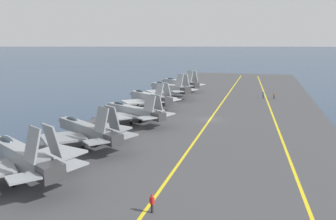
{
  "coord_description": "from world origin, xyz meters",
  "views": [
    {
      "loc": [
        -66.25,
        -9.55,
        15.16
      ],
      "look_at": [
        -5.28,
        6.93,
        2.9
      ],
      "focal_mm": 38.0,
      "sensor_mm": 36.0,
      "label": 1
    }
  ],
  "objects_px": {
    "crew_blue_vest": "(263,95)",
    "parked_jet_sixth": "(179,83)",
    "parked_jet_fourth": "(149,97)",
    "parked_jet_second": "(86,130)",
    "crew_brown_vest": "(274,95)",
    "parked_jet_nearest": "(21,156)",
    "crew_red_vest": "(152,202)",
    "parked_jet_fifth": "(169,88)",
    "parked_jet_third": "(133,111)"
  },
  "relations": [
    {
      "from": "crew_blue_vest",
      "to": "parked_jet_sixth",
      "type": "bearing_deg",
      "value": 71.11
    },
    {
      "from": "parked_jet_fourth",
      "to": "parked_jet_sixth",
      "type": "height_order",
      "value": "parked_jet_sixth"
    },
    {
      "from": "parked_jet_second",
      "to": "crew_brown_vest",
      "type": "height_order",
      "value": "parked_jet_second"
    },
    {
      "from": "parked_jet_nearest",
      "to": "parked_jet_fourth",
      "type": "bearing_deg",
      "value": 0.07
    },
    {
      "from": "parked_jet_second",
      "to": "crew_red_vest",
      "type": "height_order",
      "value": "parked_jet_second"
    },
    {
      "from": "parked_jet_fifth",
      "to": "parked_jet_second",
      "type": "bearing_deg",
      "value": -179.96
    },
    {
      "from": "parked_jet_nearest",
      "to": "crew_red_vest",
      "type": "xyz_separation_m",
      "value": [
        -3.17,
        -15.54,
        -1.87
      ]
    },
    {
      "from": "parked_jet_fifth",
      "to": "crew_red_vest",
      "type": "distance_m",
      "value": 63.45
    },
    {
      "from": "parked_jet_fourth",
      "to": "parked_jet_fifth",
      "type": "distance_m",
      "value": 14.94
    },
    {
      "from": "crew_blue_vest",
      "to": "crew_red_vest",
      "type": "height_order",
      "value": "crew_blue_vest"
    },
    {
      "from": "parked_jet_fifth",
      "to": "crew_red_vest",
      "type": "xyz_separation_m",
      "value": [
        -61.63,
        -14.96,
        -1.79
      ]
    },
    {
      "from": "crew_blue_vest",
      "to": "crew_red_vest",
      "type": "xyz_separation_m",
      "value": [
        -67.96,
        8.95,
        -0.03
      ]
    },
    {
      "from": "parked_jet_second",
      "to": "parked_jet_nearest",
      "type": "bearing_deg",
      "value": 177.4
    },
    {
      "from": "parked_jet_third",
      "to": "parked_jet_fourth",
      "type": "bearing_deg",
      "value": 6.75
    },
    {
      "from": "parked_jet_second",
      "to": "parked_jet_sixth",
      "type": "height_order",
      "value": "parked_jet_second"
    },
    {
      "from": "crew_brown_vest",
      "to": "crew_blue_vest",
      "type": "distance_m",
      "value": 2.77
    },
    {
      "from": "parked_jet_nearest",
      "to": "parked_jet_third",
      "type": "bearing_deg",
      "value": -3.34
    },
    {
      "from": "parked_jet_fifth",
      "to": "parked_jet_sixth",
      "type": "distance_m",
      "value": 14.78
    },
    {
      "from": "parked_jet_nearest",
      "to": "parked_jet_sixth",
      "type": "height_order",
      "value": "parked_jet_nearest"
    },
    {
      "from": "parked_jet_nearest",
      "to": "crew_red_vest",
      "type": "relative_size",
      "value": 9.05
    },
    {
      "from": "parked_jet_fourth",
      "to": "crew_red_vest",
      "type": "distance_m",
      "value": 49.26
    },
    {
      "from": "parked_jet_sixth",
      "to": "crew_red_vest",
      "type": "bearing_deg",
      "value": -168.39
    },
    {
      "from": "parked_jet_second",
      "to": "parked_jet_fourth",
      "type": "xyz_separation_m",
      "value": [
        30.29,
        0.65,
        -0.06
      ]
    },
    {
      "from": "parked_jet_fifth",
      "to": "crew_blue_vest",
      "type": "bearing_deg",
      "value": -75.18
    },
    {
      "from": "parked_jet_nearest",
      "to": "parked_jet_fourth",
      "type": "relative_size",
      "value": 1.08
    },
    {
      "from": "parked_jet_nearest",
      "to": "crew_red_vest",
      "type": "height_order",
      "value": "parked_jet_nearest"
    },
    {
      "from": "parked_jet_nearest",
      "to": "crew_brown_vest",
      "type": "xyz_separation_m",
      "value": [
        64.76,
        -27.26,
        -1.91
      ]
    },
    {
      "from": "parked_jet_sixth",
      "to": "crew_red_vest",
      "type": "relative_size",
      "value": 9.05
    },
    {
      "from": "parked_jet_nearest",
      "to": "parked_jet_third",
      "type": "relative_size",
      "value": 0.98
    },
    {
      "from": "crew_blue_vest",
      "to": "parked_jet_fourth",
      "type": "bearing_deg",
      "value": 130.89
    },
    {
      "from": "crew_brown_vest",
      "to": "crew_blue_vest",
      "type": "bearing_deg",
      "value": 89.38
    },
    {
      "from": "parked_jet_second",
      "to": "parked_jet_third",
      "type": "relative_size",
      "value": 0.99
    },
    {
      "from": "crew_blue_vest",
      "to": "crew_red_vest",
      "type": "relative_size",
      "value": 1.03
    },
    {
      "from": "parked_jet_sixth",
      "to": "crew_brown_vest",
      "type": "bearing_deg",
      "value": -107.16
    },
    {
      "from": "parked_jet_fourth",
      "to": "crew_brown_vest",
      "type": "height_order",
      "value": "parked_jet_fourth"
    },
    {
      "from": "parked_jet_fourth",
      "to": "crew_blue_vest",
      "type": "relative_size",
      "value": 8.14
    },
    {
      "from": "parked_jet_second",
      "to": "parked_jet_fifth",
      "type": "xyz_separation_m",
      "value": [
        45.21,
        0.03,
        0.21
      ]
    },
    {
      "from": "parked_jet_fourth",
      "to": "crew_red_vest",
      "type": "height_order",
      "value": "parked_jet_fourth"
    },
    {
      "from": "parked_jet_fifth",
      "to": "crew_brown_vest",
      "type": "xyz_separation_m",
      "value": [
        6.3,
        -26.69,
        -1.83
      ]
    },
    {
      "from": "crew_brown_vest",
      "to": "crew_blue_vest",
      "type": "relative_size",
      "value": 0.93
    },
    {
      "from": "crew_blue_vest",
      "to": "parked_jet_third",
      "type": "bearing_deg",
      "value": 147.58
    },
    {
      "from": "parked_jet_third",
      "to": "crew_blue_vest",
      "type": "relative_size",
      "value": 8.96
    },
    {
      "from": "parked_jet_sixth",
      "to": "parked_jet_second",
      "type": "bearing_deg",
      "value": -179.28
    },
    {
      "from": "parked_jet_fourth",
      "to": "parked_jet_second",
      "type": "bearing_deg",
      "value": -178.77
    },
    {
      "from": "crew_brown_vest",
      "to": "crew_red_vest",
      "type": "bearing_deg",
      "value": 170.21
    },
    {
      "from": "parked_jet_sixth",
      "to": "parked_jet_fourth",
      "type": "bearing_deg",
      "value": -179.8
    },
    {
      "from": "parked_jet_second",
      "to": "parked_jet_third",
      "type": "xyz_separation_m",
      "value": [
        15.63,
        -1.08,
        -0.24
      ]
    },
    {
      "from": "crew_brown_vest",
      "to": "crew_red_vest",
      "type": "height_order",
      "value": "crew_red_vest"
    },
    {
      "from": "parked_jet_nearest",
      "to": "parked_jet_fourth",
      "type": "xyz_separation_m",
      "value": [
        43.54,
        0.05,
        -0.35
      ]
    },
    {
      "from": "parked_jet_nearest",
      "to": "parked_jet_fifth",
      "type": "relative_size",
      "value": 1.03
    }
  ]
}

